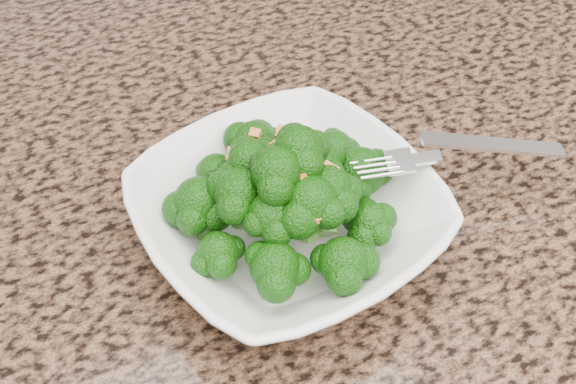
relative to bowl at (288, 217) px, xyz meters
name	(u,v)px	position (x,y,z in m)	size (l,w,h in m)	color
granite_counter	(43,208)	(-0.15, 0.12, -0.04)	(1.64, 1.04, 0.03)	brown
bowl	(288,217)	(0.00, 0.00, 0.00)	(0.20, 0.20, 0.05)	white
broccoli_pile	(288,159)	(0.00, 0.00, 0.06)	(0.18, 0.18, 0.06)	#134D08
garlic_topping	(288,117)	(0.00, 0.00, 0.09)	(0.11, 0.11, 0.01)	orange
fork	(430,156)	(0.10, -0.02, 0.03)	(0.18, 0.03, 0.01)	silver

